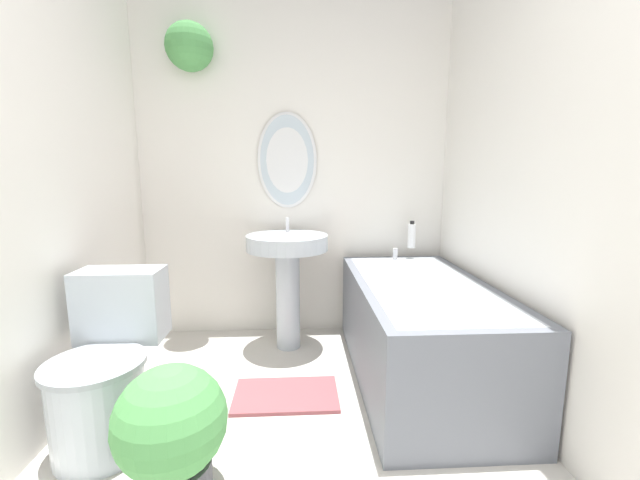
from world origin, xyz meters
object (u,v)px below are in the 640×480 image
pedestal_sink (287,264)px  potted_plant (172,429)px  bathtub (420,329)px  toilet (107,370)px  shampoo_bottle (412,235)px

pedestal_sink → potted_plant: size_ratio=1.75×
bathtub → potted_plant: bearing=-145.5°
toilet → shampoo_bottle: size_ratio=3.74×
pedestal_sink → potted_plant: (-0.39, -1.26, -0.31)m
pedestal_sink → shampoo_bottle: (0.90, 0.19, 0.16)m
shampoo_bottle → potted_plant: (-1.29, -1.45, -0.47)m
toilet → potted_plant: (0.39, -0.36, -0.05)m
shampoo_bottle → potted_plant: bearing=-131.6°
toilet → pedestal_sink: bearing=49.0°
toilet → bathtub: bearing=15.8°
bathtub → potted_plant: size_ratio=2.86×
toilet → bathtub: (1.56, 0.44, -0.02)m
potted_plant → bathtub: bearing=34.5°
toilet → potted_plant: toilet is taller
pedestal_sink → shampoo_bottle: size_ratio=4.51×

